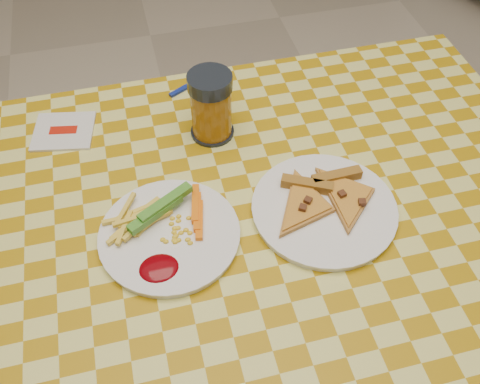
# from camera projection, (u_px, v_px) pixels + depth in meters

# --- Properties ---
(ground) EXTENTS (8.00, 8.00, 0.00)m
(ground) POSITION_uv_depth(u_px,v_px,m) (236.00, 382.00, 1.52)
(ground) COLOR beige
(ground) RESTS_ON ground
(table) EXTENTS (1.28, 0.88, 0.76)m
(table) POSITION_uv_depth(u_px,v_px,m) (234.00, 246.00, 1.00)
(table) COLOR silver
(table) RESTS_ON ground
(plate_left) EXTENTS (0.30, 0.30, 0.01)m
(plate_left) POSITION_uv_depth(u_px,v_px,m) (170.00, 236.00, 0.92)
(plate_left) COLOR white
(plate_left) RESTS_ON table
(plate_right) EXTENTS (0.30, 0.30, 0.01)m
(plate_right) POSITION_uv_depth(u_px,v_px,m) (324.00, 210.00, 0.95)
(plate_right) COLOR white
(plate_right) RESTS_ON table
(fries_veggies) EXTENTS (0.20, 0.18, 0.04)m
(fries_veggies) POSITION_uv_depth(u_px,v_px,m) (162.00, 223.00, 0.91)
(fries_veggies) COLOR #F3D74D
(fries_veggies) RESTS_ON plate_left
(pizza_slices) EXTENTS (0.23, 0.21, 0.02)m
(pizza_slices) POSITION_uv_depth(u_px,v_px,m) (324.00, 198.00, 0.95)
(pizza_slices) COLOR #BB8539
(pizza_slices) RESTS_ON plate_right
(drink_glass) EXTENTS (0.09, 0.09, 0.14)m
(drink_glass) POSITION_uv_depth(u_px,v_px,m) (211.00, 106.00, 1.04)
(drink_glass) COLOR black
(drink_glass) RESTS_ON table
(napkin) EXTENTS (0.14, 0.13, 0.01)m
(napkin) POSITION_uv_depth(u_px,v_px,m) (64.00, 131.00, 1.09)
(napkin) COLOR silver
(napkin) RESTS_ON table
(fork) EXTENTS (0.12, 0.08, 0.01)m
(fork) POSITION_uv_depth(u_px,v_px,m) (194.00, 82.00, 1.19)
(fork) COLOR navy
(fork) RESTS_ON table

